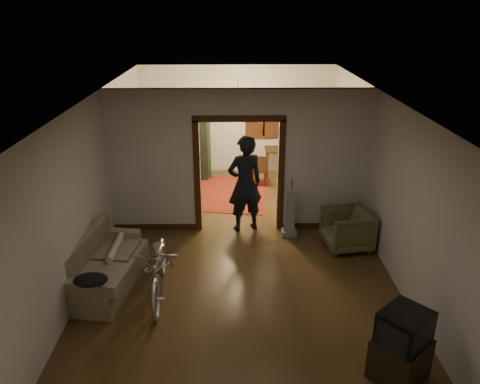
{
  "coord_description": "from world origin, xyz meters",
  "views": [
    {
      "loc": [
        -0.12,
        -7.78,
        4.23
      ],
      "look_at": [
        0.0,
        -0.3,
        1.2
      ],
      "focal_mm": 35.0,
      "sensor_mm": 36.0,
      "label": 1
    }
  ],
  "objects_px": {
    "bicycle": "(159,266)",
    "desk": "(284,163)",
    "person": "(245,184)",
    "sofa": "(105,262)",
    "locker": "(191,144)",
    "armchair": "(347,229)"
  },
  "relations": [
    {
      "from": "sofa",
      "to": "bicycle",
      "type": "bearing_deg",
      "value": -6.78
    },
    {
      "from": "sofa",
      "to": "armchair",
      "type": "relative_size",
      "value": 2.21
    },
    {
      "from": "desk",
      "to": "armchair",
      "type": "bearing_deg",
      "value": -65.13
    },
    {
      "from": "person",
      "to": "desk",
      "type": "distance_m",
      "value": 3.31
    },
    {
      "from": "armchair",
      "to": "person",
      "type": "relative_size",
      "value": 0.42
    },
    {
      "from": "locker",
      "to": "desk",
      "type": "height_order",
      "value": "locker"
    },
    {
      "from": "bicycle",
      "to": "armchair",
      "type": "bearing_deg",
      "value": 20.24
    },
    {
      "from": "bicycle",
      "to": "locker",
      "type": "bearing_deg",
      "value": 85.43
    },
    {
      "from": "person",
      "to": "desk",
      "type": "bearing_deg",
      "value": -129.68
    },
    {
      "from": "armchair",
      "to": "desk",
      "type": "xyz_separation_m",
      "value": [
        -0.75,
        3.86,
        -0.0
      ]
    },
    {
      "from": "bicycle",
      "to": "locker",
      "type": "height_order",
      "value": "locker"
    },
    {
      "from": "bicycle",
      "to": "person",
      "type": "height_order",
      "value": "person"
    },
    {
      "from": "sofa",
      "to": "person",
      "type": "distance_m",
      "value": 3.07
    },
    {
      "from": "sofa",
      "to": "desk",
      "type": "bearing_deg",
      "value": 64.54
    },
    {
      "from": "locker",
      "to": "desk",
      "type": "distance_m",
      "value": 2.47
    },
    {
      "from": "sofa",
      "to": "bicycle",
      "type": "relative_size",
      "value": 0.99
    },
    {
      "from": "sofa",
      "to": "locker",
      "type": "xyz_separation_m",
      "value": [
        0.96,
        5.03,
        0.49
      ]
    },
    {
      "from": "locker",
      "to": "desk",
      "type": "relative_size",
      "value": 1.8
    },
    {
      "from": "bicycle",
      "to": "desk",
      "type": "relative_size",
      "value": 1.83
    },
    {
      "from": "sofa",
      "to": "locker",
      "type": "height_order",
      "value": "locker"
    },
    {
      "from": "sofa",
      "to": "person",
      "type": "bearing_deg",
      "value": 49.65
    },
    {
      "from": "sofa",
      "to": "desk",
      "type": "relative_size",
      "value": 1.81
    }
  ]
}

